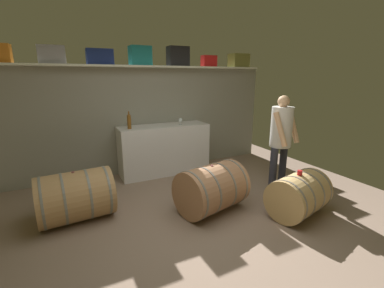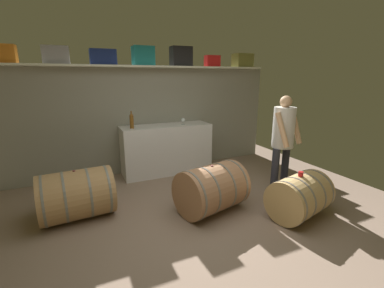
{
  "view_description": "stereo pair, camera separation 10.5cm",
  "coord_description": "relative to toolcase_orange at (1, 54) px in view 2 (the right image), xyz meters",
  "views": [
    {
      "loc": [
        -1.33,
        -2.49,
        1.84
      ],
      "look_at": [
        0.16,
        0.54,
        0.97
      ],
      "focal_mm": 24.45,
      "sensor_mm": 36.0,
      "label": 1
    },
    {
      "loc": [
        -1.23,
        -2.54,
        1.84
      ],
      "look_at": [
        0.16,
        0.54,
        0.97
      ],
      "focal_mm": 24.45,
      "sensor_mm": 36.0,
      "label": 2
    }
  ],
  "objects": [
    {
      "name": "toolcase_black",
      "position": [
        2.86,
        0.0,
        0.04
      ],
      "size": [
        0.4,
        0.25,
        0.36
      ],
      "primitive_type": "cube",
      "rotation": [
        0.0,
        0.0,
        -0.01
      ],
      "color": "black",
      "rests_on": "high_shelf_board"
    },
    {
      "name": "back_wall_panel",
      "position": [
        2.13,
        0.15,
        -1.17
      ],
      "size": [
        5.42,
        0.1,
        2.0
      ],
      "primitive_type": "cube",
      "color": "gray",
      "rests_on": "ground"
    },
    {
      "name": "toolcase_grey",
      "position": [
        0.72,
        0.0,
        0.0
      ],
      "size": [
        0.39,
        0.21,
        0.28
      ],
      "primitive_type": "cube",
      "rotation": [
        0.0,
        0.0,
        -0.03
      ],
      "color": "#93909B",
      "rests_on": "high_shelf_board"
    },
    {
      "name": "toolcase_red",
      "position": [
        3.54,
        0.0,
        -0.03
      ],
      "size": [
        0.3,
        0.21,
        0.22
      ],
      "primitive_type": "cube",
      "rotation": [
        0.0,
        0.0,
        -0.07
      ],
      "color": "red",
      "rests_on": "high_shelf_board"
    },
    {
      "name": "toolcase_teal",
      "position": [
        2.13,
        0.0,
        0.03
      ],
      "size": [
        0.38,
        0.27,
        0.34
      ],
      "primitive_type": "cube",
      "rotation": [
        0.0,
        0.0,
        0.04
      ],
      "color": "#1A777E",
      "rests_on": "high_shelf_board"
    },
    {
      "name": "winemaker_pouring",
      "position": [
        3.83,
        -1.83,
        -1.21
      ],
      "size": [
        0.51,
        0.45,
        1.56
      ],
      "rotation": [
        0.0,
        0.0,
        -2.89
      ],
      "color": "#2C2E3A",
      "rests_on": "ground"
    },
    {
      "name": "toolcase_navy",
      "position": [
        1.43,
        0.0,
        -0.01
      ],
      "size": [
        0.43,
        0.23,
        0.26
      ],
      "primitive_type": "cube",
      "rotation": [
        0.0,
        0.0,
        0.01
      ],
      "color": "navy",
      "rests_on": "high_shelf_board"
    },
    {
      "name": "wine_barrel_far",
      "position": [
        2.52,
        -1.92,
        -1.84
      ],
      "size": [
        1.03,
        0.85,
        0.67
      ],
      "rotation": [
        0.0,
        0.0,
        0.24
      ],
      "color": "#A1714F",
      "rests_on": "ground"
    },
    {
      "name": "work_cabinet",
      "position": [
        2.46,
        -0.19,
        -1.7
      ],
      "size": [
        1.71,
        0.56,
        0.94
      ],
      "primitive_type": "cube",
      "color": "white",
      "rests_on": "ground"
    },
    {
      "name": "wine_glass",
      "position": [
        2.79,
        -0.25,
        -1.14
      ],
      "size": [
        0.08,
        0.08,
        0.13
      ],
      "color": "white",
      "rests_on": "work_cabinet"
    },
    {
      "name": "toolcase_olive",
      "position": [
        4.27,
        0.0,
        0.0
      ],
      "size": [
        0.39,
        0.28,
        0.28
      ],
      "primitive_type": "cube",
      "rotation": [
        0.0,
        0.0,
        -0.0
      ],
      "color": "olive",
      "rests_on": "high_shelf_board"
    },
    {
      "name": "ground_plane",
      "position": [
        2.13,
        -1.71,
        -2.18
      ],
      "size": [
        6.62,
        8.16,
        0.02
      ],
      "primitive_type": "cube",
      "color": "gray"
    },
    {
      "name": "high_shelf_board",
      "position": [
        2.13,
        0.0,
        -0.15
      ],
      "size": [
        4.99,
        0.4,
        0.03
      ],
      "primitive_type": "cube",
      "color": "silver",
      "rests_on": "back_wall_panel"
    },
    {
      "name": "toolcase_orange",
      "position": [
        0.0,
        0.0,
        0.0
      ],
      "size": [
        0.39,
        0.21,
        0.27
      ],
      "primitive_type": "cube",
      "rotation": [
        0.0,
        0.0,
        -0.08
      ],
      "color": "orange",
      "rests_on": "high_shelf_board"
    },
    {
      "name": "wine_barrel_flank",
      "position": [
        0.81,
        -1.36,
        -1.84
      ],
      "size": [
        0.95,
        0.72,
        0.67
      ],
      "rotation": [
        0.0,
        0.0,
        0.08
      ],
      "color": "tan",
      "rests_on": "ground"
    },
    {
      "name": "wine_barrel_near",
      "position": [
        3.52,
        -2.54,
        -1.88
      ],
      "size": [
        0.91,
        0.75,
        0.59
      ],
      "rotation": [
        0.0,
        0.0,
        0.24
      ],
      "color": "tan",
      "rests_on": "ground"
    },
    {
      "name": "wine_bottle_amber",
      "position": [
        1.8,
        -0.24,
        -1.09
      ],
      "size": [
        0.07,
        0.07,
        0.31
      ],
      "color": "brown",
      "rests_on": "work_cabinet"
    },
    {
      "name": "tasting_cup",
      "position": [
        3.5,
        -2.54,
        -1.55
      ],
      "size": [
        0.06,
        0.06,
        0.06
      ],
      "primitive_type": "cylinder",
      "color": "red",
      "rests_on": "wine_barrel_near"
    }
  ]
}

